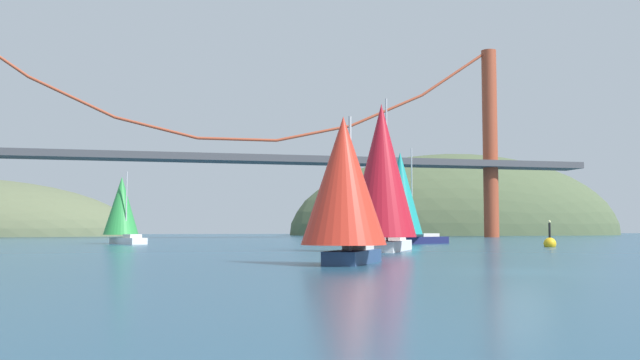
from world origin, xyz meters
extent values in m
plane|color=navy|center=(0.00, 0.00, 0.00)|extent=(360.00, 360.00, 0.00)
ellipsoid|color=#4C5B3D|center=(60.00, 135.00, 0.00)|extent=(85.80, 44.00, 40.24)
cylinder|color=#A34228|center=(47.96, 95.00, 17.83)|extent=(2.80, 2.80, 35.67)
cube|color=#47474C|center=(0.00, 95.00, 13.72)|extent=(131.92, 6.00, 1.20)
cylinder|color=#A34228|center=(-27.41, 95.00, 23.29)|extent=(13.91, 0.50, 6.64)
cylinder|color=#A34228|center=(-13.70, 95.00, 18.65)|extent=(13.81, 0.50, 3.58)
cylinder|color=#A34228|center=(0.00, 95.00, 17.11)|extent=(13.70, 0.50, 0.50)
cylinder|color=#A34228|center=(13.70, 95.00, 18.65)|extent=(13.81, 0.50, 3.58)
cylinder|color=#A34228|center=(27.41, 95.00, 23.29)|extent=(13.91, 0.50, 6.64)
cylinder|color=#A34228|center=(41.11, 95.00, 31.03)|extent=(13.98, 0.50, 9.69)
cube|color=white|center=(-16.49, 52.29, 0.34)|extent=(4.13, 6.39, 0.68)
cube|color=beige|center=(-16.03, 51.27, 0.86)|extent=(1.99, 2.35, 0.36)
cylinder|color=#B2B2B7|center=(-16.75, 52.86, 4.23)|extent=(0.14, 0.14, 7.09)
cone|color=green|center=(-17.33, 54.11, 4.15)|extent=(4.97, 4.97, 6.33)
cube|color=navy|center=(-4.40, 7.69, 0.31)|extent=(4.16, 5.54, 0.63)
cube|color=beige|center=(-3.90, 8.54, 0.81)|extent=(1.93, 2.13, 0.36)
cylinder|color=#B2B2B7|center=(-4.68, 7.22, 3.83)|extent=(0.14, 0.14, 6.41)
cone|color=red|center=(-5.30, 6.17, 3.89)|extent=(5.39, 5.39, 5.92)
cube|color=#191E4C|center=(14.10, 46.56, 0.38)|extent=(8.14, 5.38, 0.75)
cube|color=beige|center=(15.40, 47.20, 0.93)|extent=(3.00, 2.54, 0.36)
cylinder|color=#B2B2B7|center=(13.38, 46.21, 5.57)|extent=(0.14, 0.14, 9.63)
cone|color=teal|center=(11.78, 45.43, 5.45)|extent=(6.19, 6.19, 8.79)
cube|color=white|center=(3.25, 24.53, 0.38)|extent=(5.96, 8.33, 0.77)
cube|color=beige|center=(4.00, 25.85, 0.95)|extent=(2.71, 3.12, 0.36)
cylinder|color=#B2B2B7|center=(2.84, 23.80, 6.03)|extent=(0.14, 0.14, 10.52)
cone|color=#B21423|center=(1.92, 22.20, 5.82)|extent=(6.58, 6.58, 9.51)
sphere|color=gold|center=(20.76, 31.30, 0.30)|extent=(1.10, 1.10, 1.10)
cylinder|color=black|center=(20.76, 31.30, 1.35)|extent=(0.20, 0.20, 1.60)
sphere|color=#F2EA99|center=(20.76, 31.30, 2.27)|extent=(0.24, 0.24, 0.24)
camera|label=1|loc=(-13.70, -24.46, 1.68)|focal=38.88mm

